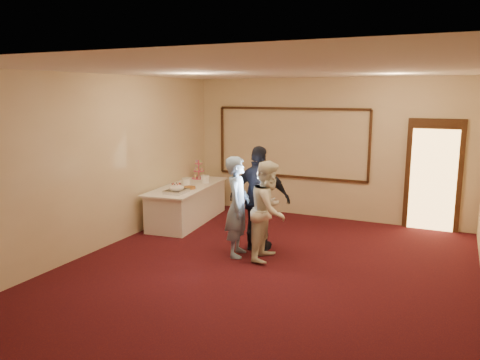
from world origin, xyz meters
name	(u,v)px	position (x,y,z in m)	size (l,w,h in m)	color
floor	(265,271)	(0.00, 0.00, 0.00)	(7.00, 7.00, 0.00)	black
room_walls	(266,139)	(0.00, 0.00, 2.03)	(6.04, 7.04, 3.02)	beige
wall_molding	(291,143)	(-0.80, 3.47, 1.60)	(3.45, 0.04, 1.55)	black
doorway	(433,176)	(2.15, 3.45, 1.08)	(1.05, 0.07, 2.20)	black
buffet_table	(188,203)	(-2.54, 1.93, 0.39)	(1.16, 2.46, 0.77)	white
pavlova_tray	(176,189)	(-2.34, 1.21, 0.85)	(0.36, 0.51, 0.18)	silver
cupcake_stand	(199,171)	(-2.74, 2.76, 0.94)	(0.32, 0.32, 0.46)	#DB4376
plate_stack_a	(186,182)	(-2.56, 1.92, 0.85)	(0.19, 0.19, 0.16)	white
plate_stack_b	(205,179)	(-2.36, 2.37, 0.85)	(0.19, 0.19, 0.16)	white
tart	(190,188)	(-2.30, 1.62, 0.80)	(0.28, 0.28, 0.06)	white
man	(238,207)	(-0.69, 0.47, 0.84)	(0.61, 0.40, 1.67)	#7FA5D7
woman	(269,211)	(-0.16, 0.54, 0.81)	(0.79, 0.61, 1.62)	white
guest	(259,199)	(-0.46, 0.87, 0.91)	(1.06, 0.44, 1.81)	black
camera_flash	(260,177)	(-0.33, 0.58, 1.34)	(0.07, 0.04, 0.05)	white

